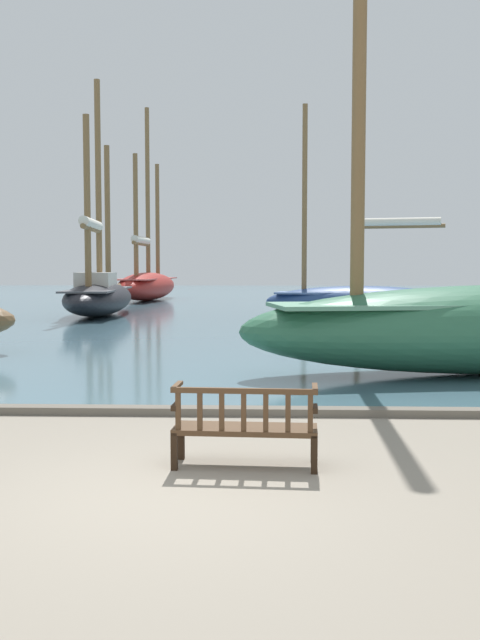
{
  "coord_description": "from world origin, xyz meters",
  "views": [
    {
      "loc": [
        0.97,
        -6.78,
        2.21
      ],
      "look_at": [
        0.38,
        10.0,
        1.0
      ],
      "focal_mm": 40.0,
      "sensor_mm": 36.0,
      "label": 1
    }
  ],
  "objects_px": {
    "sailboat_distant_harbor": "(362,297)",
    "sailboat_mid_port": "(147,283)",
    "park_bench": "(245,426)",
    "sailboat_outer_starboard": "(99,292)"
  },
  "relations": [
    {
      "from": "park_bench",
      "to": "sailboat_outer_starboard",
      "type": "height_order",
      "value": "sailboat_outer_starboard"
    },
    {
      "from": "park_bench",
      "to": "sailboat_outer_starboard",
      "type": "relative_size",
      "value": 0.14
    },
    {
      "from": "park_bench",
      "to": "sailboat_mid_port",
      "type": "relative_size",
      "value": 0.13
    },
    {
      "from": "park_bench",
      "to": "sailboat_distant_harbor",
      "type": "xyz_separation_m",
      "value": [
        4.35,
        22.59,
        0.54
      ]
    },
    {
      "from": "sailboat_distant_harbor",
      "to": "sailboat_mid_port",
      "type": "distance_m",
      "value": 21.43
    },
    {
      "from": "park_bench",
      "to": "sailboat_mid_port",
      "type": "distance_m",
      "value": 41.01
    },
    {
      "from": "park_bench",
      "to": "sailboat_distant_harbor",
      "type": "relative_size",
      "value": 0.15
    },
    {
      "from": "sailboat_distant_harbor",
      "to": "sailboat_outer_starboard",
      "type": "bearing_deg",
      "value": 171.11
    },
    {
      "from": "park_bench",
      "to": "sailboat_mid_port",
      "type": "height_order",
      "value": "sailboat_mid_port"
    },
    {
      "from": "sailboat_outer_starboard",
      "to": "park_bench",
      "type": "bearing_deg",
      "value": -73.2
    }
  ]
}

